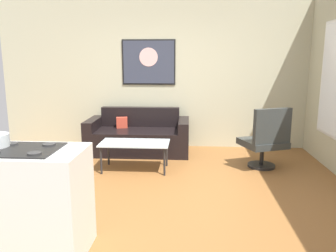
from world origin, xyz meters
TOP-DOWN VIEW (x-y plane):
  - ground at (0.00, 0.00)m, footprint 6.40×6.40m
  - back_wall at (0.00, 2.42)m, footprint 6.40×0.05m
  - couch at (-0.49, 1.90)m, footprint 1.83×0.84m
  - coffee_table at (-0.39, 0.91)m, footprint 1.04×0.53m
  - armchair at (1.61, 1.12)m, footprint 0.78×0.77m
  - wall_painting at (-0.35, 2.38)m, footprint 1.00×0.03m

SIDE VIEW (x-z plane):
  - ground at x=0.00m, z-range -0.04..0.00m
  - couch at x=-0.49m, z-range -0.11..0.67m
  - coffee_table at x=-0.39m, z-range 0.18..0.62m
  - armchair at x=1.61m, z-range -0.02..0.94m
  - back_wall at x=0.00m, z-range 0.00..2.80m
  - wall_painting at x=-0.35m, z-range 1.20..2.03m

